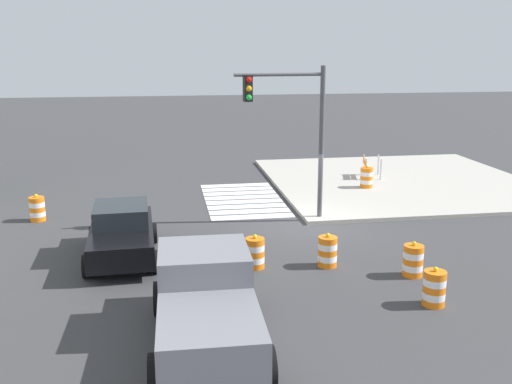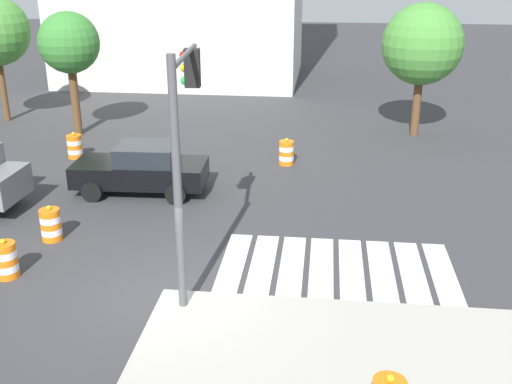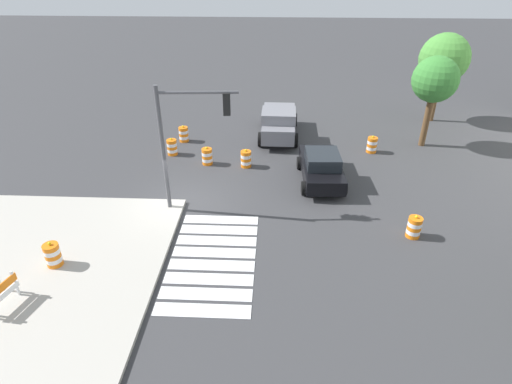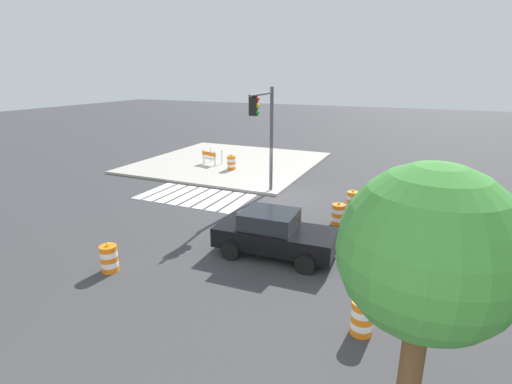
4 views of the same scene
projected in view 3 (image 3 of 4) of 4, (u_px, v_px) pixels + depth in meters
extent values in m
plane|color=#38383A|center=(186.00, 202.00, 19.37)|extent=(120.00, 120.00, 0.00)
cube|color=silver|center=(221.00, 220.00, 18.11)|extent=(0.60, 3.20, 0.02)
cube|color=silver|center=(219.00, 230.00, 17.47)|extent=(0.60, 3.20, 0.02)
cube|color=silver|center=(217.00, 241.00, 16.82)|extent=(0.60, 3.20, 0.02)
cube|color=silver|center=(214.00, 253.00, 16.17)|extent=(0.60, 3.20, 0.02)
cube|color=silver|center=(212.00, 265.00, 15.53)|extent=(0.60, 3.20, 0.02)
cube|color=silver|center=(209.00, 279.00, 14.88)|extent=(0.60, 3.20, 0.02)
cube|color=silver|center=(206.00, 294.00, 14.23)|extent=(0.60, 3.20, 0.02)
cube|color=silver|center=(202.00, 311.00, 13.59)|extent=(0.60, 3.20, 0.02)
cube|color=black|center=(321.00, 169.00, 20.85)|extent=(4.37, 2.00, 0.70)
cube|color=#1E2328|center=(323.00, 159.00, 20.30)|extent=(1.96, 1.67, 0.60)
cylinder|color=black|center=(299.00, 163.00, 22.20)|extent=(0.67, 0.26, 0.66)
cylinder|color=black|center=(335.00, 163.00, 22.18)|extent=(0.67, 0.26, 0.66)
cylinder|color=black|center=(304.00, 188.00, 19.87)|extent=(0.67, 0.26, 0.66)
cylinder|color=black|center=(344.00, 188.00, 19.85)|extent=(0.67, 0.26, 0.66)
cube|color=slate|center=(279.00, 115.00, 26.90)|extent=(2.54, 2.05, 0.90)
cube|color=slate|center=(279.00, 123.00, 24.94)|extent=(1.94, 2.04, 1.50)
cube|color=slate|center=(278.00, 135.00, 24.15)|extent=(1.44, 1.93, 0.90)
cylinder|color=black|center=(295.00, 140.00, 24.57)|extent=(0.85, 0.32, 0.84)
cylinder|color=black|center=(261.00, 139.00, 24.69)|extent=(0.85, 0.32, 0.84)
cylinder|color=black|center=(294.00, 120.00, 27.50)|extent=(0.85, 0.32, 0.84)
cylinder|color=black|center=(264.00, 119.00, 27.62)|extent=(0.85, 0.32, 0.84)
cylinder|color=orange|center=(246.00, 165.00, 22.52)|extent=(0.56, 0.56, 0.18)
cylinder|color=white|center=(246.00, 162.00, 22.42)|extent=(0.56, 0.56, 0.18)
cylinder|color=orange|center=(246.00, 159.00, 22.33)|extent=(0.56, 0.56, 0.18)
cylinder|color=white|center=(246.00, 156.00, 22.24)|extent=(0.56, 0.56, 0.18)
cylinder|color=orange|center=(246.00, 153.00, 22.15)|extent=(0.56, 0.56, 0.18)
sphere|color=yellow|center=(246.00, 150.00, 22.08)|extent=(0.12, 0.12, 0.12)
cylinder|color=orange|center=(371.00, 151.00, 24.10)|extent=(0.56, 0.56, 0.18)
cylinder|color=white|center=(371.00, 148.00, 24.01)|extent=(0.56, 0.56, 0.18)
cylinder|color=orange|center=(372.00, 145.00, 23.92)|extent=(0.56, 0.56, 0.18)
cylinder|color=white|center=(372.00, 142.00, 23.83)|extent=(0.56, 0.56, 0.18)
cylinder|color=orange|center=(373.00, 139.00, 23.74)|extent=(0.56, 0.56, 0.18)
sphere|color=yellow|center=(373.00, 137.00, 23.66)|extent=(0.12, 0.12, 0.12)
cylinder|color=orange|center=(173.00, 153.00, 23.82)|extent=(0.56, 0.56, 0.18)
cylinder|color=white|center=(172.00, 150.00, 23.73)|extent=(0.56, 0.56, 0.18)
cylinder|color=orange|center=(172.00, 147.00, 23.64)|extent=(0.56, 0.56, 0.18)
cylinder|color=white|center=(172.00, 144.00, 23.55)|extent=(0.56, 0.56, 0.18)
cylinder|color=orange|center=(171.00, 141.00, 23.46)|extent=(0.56, 0.56, 0.18)
sphere|color=yellow|center=(171.00, 139.00, 23.39)|extent=(0.12, 0.12, 0.12)
cylinder|color=orange|center=(184.00, 140.00, 25.46)|extent=(0.56, 0.56, 0.18)
cylinder|color=white|center=(184.00, 137.00, 25.37)|extent=(0.56, 0.56, 0.18)
cylinder|color=orange|center=(184.00, 134.00, 25.28)|extent=(0.56, 0.56, 0.18)
cylinder|color=white|center=(183.00, 132.00, 25.19)|extent=(0.56, 0.56, 0.18)
cylinder|color=orange|center=(183.00, 129.00, 25.09)|extent=(0.56, 0.56, 0.18)
sphere|color=yellow|center=(183.00, 126.00, 25.02)|extent=(0.12, 0.12, 0.12)
cylinder|color=orange|center=(412.00, 234.00, 17.06)|extent=(0.56, 0.56, 0.18)
cylinder|color=white|center=(413.00, 231.00, 16.97)|extent=(0.56, 0.56, 0.18)
cylinder|color=orange|center=(414.00, 227.00, 16.88)|extent=(0.56, 0.56, 0.18)
cylinder|color=white|center=(415.00, 224.00, 16.79)|extent=(0.56, 0.56, 0.18)
cylinder|color=orange|center=(416.00, 220.00, 16.69)|extent=(0.56, 0.56, 0.18)
sphere|color=yellow|center=(417.00, 217.00, 16.62)|extent=(0.12, 0.12, 0.12)
cylinder|color=orange|center=(208.00, 162.00, 22.78)|extent=(0.56, 0.56, 0.18)
cylinder|color=white|center=(207.00, 159.00, 22.69)|extent=(0.56, 0.56, 0.18)
cylinder|color=orange|center=(207.00, 156.00, 22.60)|extent=(0.56, 0.56, 0.18)
cylinder|color=white|center=(207.00, 153.00, 22.51)|extent=(0.56, 0.56, 0.18)
cylinder|color=orange|center=(207.00, 150.00, 22.42)|extent=(0.56, 0.56, 0.18)
sphere|color=yellow|center=(207.00, 148.00, 22.34)|extent=(0.12, 0.12, 0.12)
cylinder|color=orange|center=(55.00, 263.00, 15.30)|extent=(0.56, 0.56, 0.18)
cylinder|color=white|center=(54.00, 259.00, 15.21)|extent=(0.56, 0.56, 0.18)
cylinder|color=orange|center=(53.00, 255.00, 15.12)|extent=(0.56, 0.56, 0.18)
cylinder|color=white|center=(52.00, 251.00, 15.03)|extent=(0.56, 0.56, 0.18)
cylinder|color=orange|center=(50.00, 247.00, 14.94)|extent=(0.56, 0.56, 0.18)
sphere|color=yellow|center=(49.00, 244.00, 14.86)|extent=(0.12, 0.12, 0.12)
cube|color=silver|center=(15.00, 283.00, 13.77)|extent=(0.09, 0.09, 1.00)
cube|color=orange|center=(0.00, 289.00, 13.19)|extent=(1.27, 0.37, 0.28)
cube|color=white|center=(3.00, 296.00, 13.34)|extent=(1.27, 0.37, 0.20)
cylinder|color=#4C4C51|center=(163.00, 151.00, 17.42)|extent=(0.18, 0.18, 5.50)
cylinder|color=#4C4C51|center=(197.00, 93.00, 16.21)|extent=(0.35, 3.20, 0.12)
cube|color=black|center=(227.00, 104.00, 16.46)|extent=(0.38, 0.30, 0.90)
sphere|color=red|center=(227.00, 95.00, 16.47)|extent=(0.20, 0.20, 0.20)
sphere|color=#F2A514|center=(227.00, 102.00, 16.63)|extent=(0.20, 0.20, 0.20)
sphere|color=green|center=(227.00, 109.00, 16.78)|extent=(0.20, 0.20, 0.20)
cylinder|color=brown|center=(435.00, 99.00, 27.81)|extent=(0.29, 0.29, 3.05)
sphere|color=#478C38|center=(444.00, 58.00, 26.48)|extent=(3.12, 3.12, 3.12)
cylinder|color=brown|center=(426.00, 121.00, 24.24)|extent=(0.36, 0.36, 3.05)
sphere|color=#387F33|center=(435.00, 79.00, 23.02)|extent=(2.53, 2.53, 2.53)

